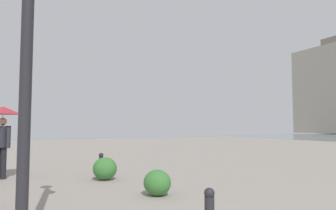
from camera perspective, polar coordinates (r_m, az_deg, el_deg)
The scene contains 5 objects.
lamppost at distance 4.32m, azimuth -24.14°, elevation 16.54°, with size 0.98×0.28×4.51m.
pedestrian at distance 10.01m, azimuth -27.91°, elevation -2.68°, with size 1.00×1.00×2.03m.
bollard_mid at distance 9.43m, azimuth -12.12°, elevation -10.52°, with size 0.13×0.13×0.70m.
shrub_low at distance 6.85m, azimuth -1.97°, elevation -13.96°, with size 0.64×0.58×0.54m.
shrub_round at distance 8.93m, azimuth -11.43°, elevation -11.29°, with size 0.72×0.65×0.61m.
Camera 1 is at (-0.47, 1.20, 1.47)m, focal length 33.44 mm.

